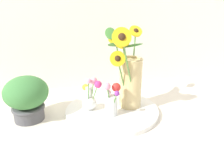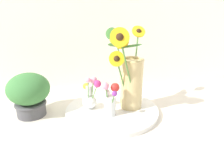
% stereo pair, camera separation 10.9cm
% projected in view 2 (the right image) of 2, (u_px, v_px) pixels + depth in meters
% --- Properties ---
extents(ground_plane, '(6.00, 6.00, 0.00)m').
position_uv_depth(ground_plane, '(121.00, 121.00, 1.07)').
color(ground_plane, silver).
extents(serving_tray, '(0.48, 0.48, 0.02)m').
position_uv_depth(serving_tray, '(112.00, 111.00, 1.14)').
color(serving_tray, white).
rests_on(serving_tray, ground_plane).
extents(mason_jar_sunflowers, '(0.22, 0.24, 0.43)m').
position_uv_depth(mason_jar_sunflowers, '(130.00, 78.00, 1.10)').
color(mason_jar_sunflowers, '#D1B77A').
rests_on(mason_jar_sunflowers, serving_tray).
extents(vase_small_center, '(0.09, 0.08, 0.17)m').
position_uv_depth(vase_small_center, '(110.00, 100.00, 1.05)').
color(vase_small_center, white).
rests_on(vase_small_center, serving_tray).
extents(vase_bulb_right, '(0.10, 0.10, 0.18)m').
position_uv_depth(vase_bulb_right, '(90.00, 96.00, 1.12)').
color(vase_bulb_right, white).
rests_on(vase_bulb_right, serving_tray).
extents(potted_plant, '(0.21, 0.21, 0.22)m').
position_uv_depth(potted_plant, '(29.00, 93.00, 1.08)').
color(potted_plant, '#4C4C51').
rests_on(potted_plant, ground_plane).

